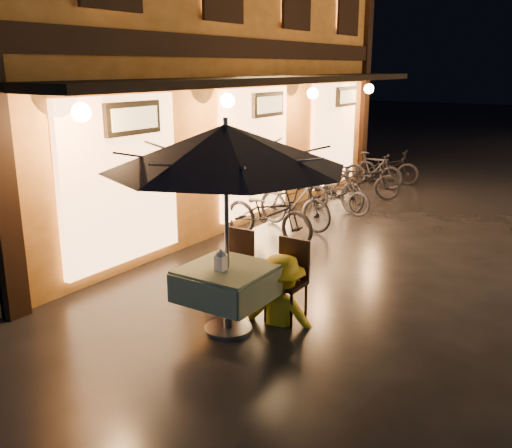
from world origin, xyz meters
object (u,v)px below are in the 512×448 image
Objects in this scene: patio_umbrella at (226,147)px; bicycle_0 at (268,213)px; cafe_table at (228,283)px; table_lantern at (221,259)px; person_yellow at (282,257)px; person_orange at (222,254)px.

patio_umbrella is 1.44× the size of bicycle_0.
cafe_table is 0.53× the size of bicycle_0.
person_yellow is (0.39, 0.68, -0.10)m from table_lantern.
bicycle_0 is (-1.49, 3.41, -0.42)m from table_lantern.
person_orange is (-0.45, 0.52, 0.12)m from cafe_table.
table_lantern is at bearing 124.79° from person_orange.
cafe_table is 0.37× the size of patio_umbrella.
table_lantern is (0.00, -0.12, -1.23)m from patio_umbrella.
person_yellow is at bearing 60.52° from table_lantern.
bicycle_0 is (-1.49, 3.29, -1.65)m from patio_umbrella.
patio_umbrella is at bearing 44.04° from person_yellow.
person_yellow is 0.87× the size of bicycle_0.
person_orange reaches higher than cafe_table.
person_orange is 0.86× the size of person_yellow.
bicycle_0 is at bearing -70.10° from person_orange.
patio_umbrella is 1.91× the size of person_orange.
cafe_table is 0.70m from person_orange.
bicycle_0 is at bearing 114.33° from cafe_table.
patio_umbrella is (0.00, 0.00, 1.56)m from cafe_table.
bicycle_0 is at bearing 114.33° from patio_umbrella.
patio_umbrella reaches higher than person_yellow.
bicycle_0 is at bearing 113.56° from table_lantern.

